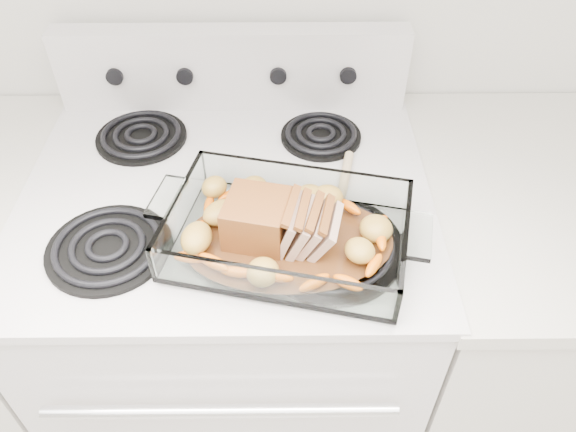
{
  "coord_description": "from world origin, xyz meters",
  "views": [
    {
      "loc": [
        0.11,
        0.84,
        1.65
      ],
      "look_at": [
        0.12,
        1.52,
        0.99
      ],
      "focal_mm": 35.0,
      "sensor_mm": 36.0,
      "label": 1
    }
  ],
  "objects_px": {
    "counter_right": "(506,327)",
    "electric_range": "(240,325)",
    "baking_dish": "(288,236)",
    "pork_roast": "(272,225)"
  },
  "relations": [
    {
      "from": "counter_right",
      "to": "pork_roast",
      "type": "distance_m",
      "value": 0.79
    },
    {
      "from": "electric_range",
      "to": "pork_roast",
      "type": "xyz_separation_m",
      "value": [
        0.09,
        -0.16,
        0.51
      ]
    },
    {
      "from": "baking_dish",
      "to": "pork_roast",
      "type": "bearing_deg",
      "value": -167.14
    },
    {
      "from": "pork_roast",
      "to": "counter_right",
      "type": "bearing_deg",
      "value": 7.7
    },
    {
      "from": "baking_dish",
      "to": "pork_roast",
      "type": "relative_size",
      "value": 2.05
    },
    {
      "from": "baking_dish",
      "to": "counter_right",
      "type": "bearing_deg",
      "value": 28.87
    },
    {
      "from": "electric_range",
      "to": "baking_dish",
      "type": "height_order",
      "value": "electric_range"
    },
    {
      "from": "counter_right",
      "to": "electric_range",
      "type": "bearing_deg",
      "value": 179.9
    },
    {
      "from": "electric_range",
      "to": "counter_right",
      "type": "height_order",
      "value": "electric_range"
    },
    {
      "from": "counter_right",
      "to": "baking_dish",
      "type": "bearing_deg",
      "value": -163.99
    }
  ]
}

